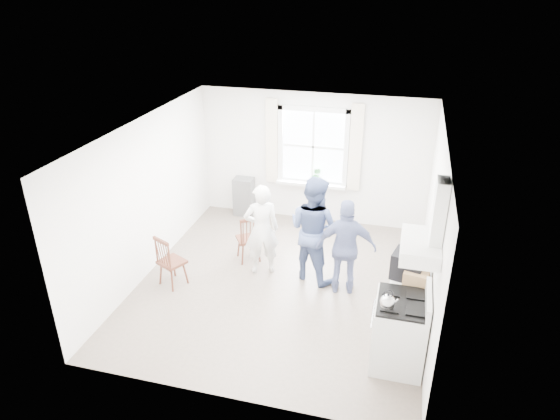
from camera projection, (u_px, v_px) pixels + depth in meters
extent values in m
cube|color=#77685C|center=(281.00, 284.00, 8.16)|extent=(4.62, 5.12, 0.02)
cube|color=white|center=(313.00, 158.00, 9.79)|extent=(4.62, 0.04, 2.64)
cube|color=white|center=(222.00, 310.00, 5.40)|extent=(4.62, 0.04, 2.64)
cube|color=white|center=(146.00, 197.00, 8.11)|extent=(0.04, 5.12, 2.64)
cube|color=white|center=(436.00, 230.00, 7.07)|extent=(0.04, 5.12, 2.64)
cube|color=white|center=(281.00, 129.00, 7.03)|extent=(4.62, 5.12, 0.02)
cube|color=white|center=(313.00, 147.00, 9.65)|extent=(1.20, 0.02, 1.40)
cube|color=white|center=(314.00, 109.00, 9.30)|extent=(1.38, 0.09, 0.09)
cube|color=white|center=(312.00, 183.00, 9.95)|extent=(1.38, 0.09, 0.09)
cube|color=white|center=(281.00, 144.00, 9.77)|extent=(0.09, 0.09, 1.58)
cube|color=white|center=(346.00, 150.00, 9.48)|extent=(0.09, 0.09, 1.58)
cube|color=white|center=(311.00, 183.00, 9.88)|extent=(1.38, 0.24, 0.06)
cube|color=#F4E4C9|center=(272.00, 142.00, 9.78)|extent=(0.24, 0.05, 1.70)
cube|color=#F4E4C9|center=(356.00, 148.00, 9.40)|extent=(0.24, 0.05, 1.70)
cube|color=white|center=(420.00, 247.00, 5.76)|extent=(0.45, 0.76, 0.18)
cube|color=white|center=(439.00, 212.00, 5.53)|extent=(0.14, 0.30, 0.76)
cube|color=slate|center=(244.00, 196.00, 10.34)|extent=(0.40, 0.30, 0.80)
cube|color=silver|center=(399.00, 333.00, 6.34)|extent=(0.65, 0.76, 0.92)
cube|color=black|center=(403.00, 302.00, 6.14)|extent=(0.61, 0.72, 0.03)
cube|color=silver|center=(428.00, 300.00, 6.03)|extent=(0.06, 0.76, 0.20)
cylinder|color=silver|center=(373.00, 313.00, 6.32)|extent=(0.02, 0.61, 0.02)
sphere|color=silver|center=(388.00, 302.00, 5.97)|extent=(0.18, 0.18, 0.18)
cylinder|color=silver|center=(387.00, 305.00, 5.99)|extent=(0.17, 0.17, 0.04)
torus|color=black|center=(388.00, 294.00, 5.92)|extent=(0.12, 0.04, 0.12)
cube|color=white|center=(407.00, 303.00, 6.94)|extent=(0.50, 0.55, 0.90)
cube|color=black|center=(408.00, 271.00, 6.67)|extent=(0.48, 0.45, 0.19)
cube|color=black|center=(409.00, 259.00, 6.60)|extent=(0.48, 0.45, 0.17)
cube|color=#A37C4F|center=(416.00, 279.00, 6.49)|extent=(0.35, 0.27, 0.20)
cube|color=#4C2418|center=(248.00, 239.00, 8.69)|extent=(0.51, 0.50, 0.04)
cube|color=#4C2418|center=(250.00, 231.00, 8.45)|extent=(0.33, 0.24, 0.48)
cylinder|color=#4C2418|center=(249.00, 249.00, 8.78)|extent=(0.03, 0.03, 0.38)
cube|color=#4C2418|center=(172.00, 262.00, 7.99)|extent=(0.50, 0.49, 0.05)
cube|color=#4C2418|center=(162.00, 253.00, 7.77)|extent=(0.35, 0.21, 0.49)
cylinder|color=#4C2418|center=(173.00, 273.00, 8.08)|extent=(0.03, 0.03, 0.39)
imported|color=white|center=(262.00, 230.00, 8.17)|extent=(0.76, 0.76, 1.59)
imported|color=#455681|center=(313.00, 229.00, 7.98)|extent=(1.15, 1.15, 1.79)
imported|color=navy|center=(346.00, 248.00, 7.65)|extent=(1.04, 1.04, 1.58)
imported|color=#337438|center=(317.00, 175.00, 9.75)|extent=(0.22, 0.22, 0.32)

